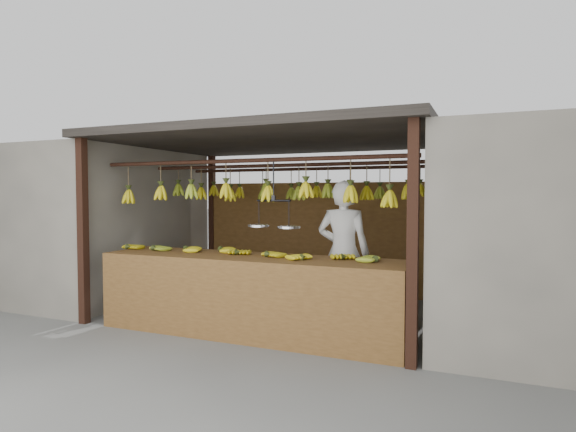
% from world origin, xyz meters
% --- Properties ---
extents(ground, '(80.00, 80.00, 0.00)m').
position_xyz_m(ground, '(0.00, 0.00, 0.00)').
color(ground, '#5B5B57').
extents(stall, '(4.30, 3.30, 2.40)m').
position_xyz_m(stall, '(0.00, 0.33, 1.97)').
color(stall, black).
rests_on(stall, ground).
extents(neighbor_left, '(3.00, 3.00, 2.30)m').
position_xyz_m(neighbor_left, '(-3.60, 0.00, 1.15)').
color(neighbor_left, slate).
rests_on(neighbor_left, ground).
extents(counter, '(3.63, 0.82, 0.96)m').
position_xyz_m(counter, '(0.12, -1.23, 0.71)').
color(counter, brown).
rests_on(counter, ground).
extents(hanging_bananas, '(3.64, 2.21, 0.40)m').
position_xyz_m(hanging_bananas, '(0.00, 0.01, 1.63)').
color(hanging_bananas, gold).
rests_on(hanging_bananas, ground).
extents(balance_scale, '(0.67, 0.34, 0.77)m').
position_xyz_m(balance_scale, '(0.37, -1.00, 1.29)').
color(balance_scale, black).
rests_on(balance_scale, ground).
extents(vendor, '(0.67, 0.46, 1.78)m').
position_xyz_m(vendor, '(0.99, -0.28, 0.89)').
color(vendor, white).
rests_on(vendor, ground).
extents(bag_bundles, '(0.08, 0.26, 1.23)m').
position_xyz_m(bag_bundles, '(1.94, 1.35, 0.98)').
color(bag_bundles, '#1426BF').
rests_on(bag_bundles, ground).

